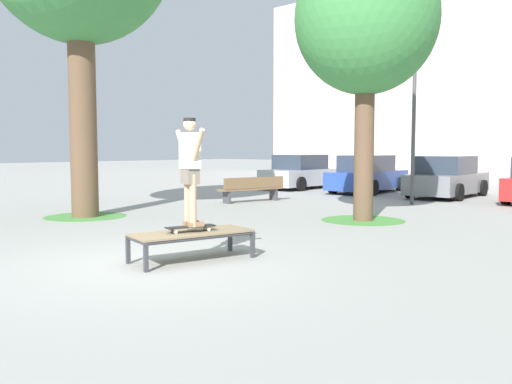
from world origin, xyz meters
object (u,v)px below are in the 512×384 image
object	(u,v)px
tree_mid_back	(366,21)
park_bench	(252,189)
car_grey	(447,178)
car_silver	(302,173)
skater	(190,164)
skate_box	(192,235)
skateboard	(191,227)
car_blue	(367,175)
light_post	(415,82)

from	to	relation	value
tree_mid_back	park_bench	world-z (taller)	tree_mid_back
park_bench	car_grey	bearing A→B (deg)	56.70
car_silver	car_grey	world-z (taller)	same
skater	car_grey	world-z (taller)	skater
skate_box	park_bench	bearing A→B (deg)	127.15
skateboard	car_blue	bearing A→B (deg)	109.99
tree_mid_back	park_bench	distance (m)	6.92
skateboard	car_grey	distance (m)	13.76
car_silver	car_blue	distance (m)	3.26
skater	car_silver	bearing A→B (deg)	121.34
car_grey	skater	bearing A→B (deg)	-83.00
light_post	car_silver	bearing A→B (deg)	155.54
car_blue	skater	bearing A→B (deg)	-70.00
car_grey	light_post	xyz separation A→B (m)	(0.27, -3.28, 3.13)
skate_box	skater	distance (m)	1.12
car_grey	park_bench	bearing A→B (deg)	-123.30
skateboard	tree_mid_back	bearing A→B (deg)	95.13
skate_box	car_silver	distance (m)	15.75
skateboard	park_bench	size ratio (longest dim) A/B	0.34
tree_mid_back	park_bench	bearing A→B (deg)	163.59
skater	car_blue	xyz separation A→B (m)	(-4.93, 13.56, -0.84)
skate_box	light_post	size ratio (longest dim) A/B	0.35
car_blue	light_post	size ratio (longest dim) A/B	0.74
skateboard	car_blue	size ratio (longest dim) A/B	0.19
skate_box	skateboard	size ratio (longest dim) A/B	2.46
skate_box	tree_mid_back	bearing A→B (deg)	95.19
skater	tree_mid_back	world-z (taller)	tree_mid_back
car_grey	light_post	size ratio (longest dim) A/B	0.73
car_silver	park_bench	world-z (taller)	car_silver
skate_box	skater	xyz separation A→B (m)	(-0.00, -0.02, 1.12)
skater	car_grey	size ratio (longest dim) A/B	0.40
skate_box	skateboard	xyz separation A→B (m)	(-0.00, -0.02, 0.12)
tree_mid_back	light_post	size ratio (longest dim) A/B	1.14
skater	car_blue	size ratio (longest dim) A/B	0.39
skater	park_bench	size ratio (longest dim) A/B	0.69
car_silver	light_post	size ratio (longest dim) A/B	0.73
skater	car_grey	distance (m)	13.78
skateboard	skater	size ratio (longest dim) A/B	0.49
tree_mid_back	car_blue	xyz separation A→B (m)	(-4.39, 7.54, -4.12)
car_silver	light_post	xyz separation A→B (m)	(6.79, -3.09, 3.13)
tree_mid_back	park_bench	size ratio (longest dim) A/B	2.74
tree_mid_back	skate_box	bearing A→B (deg)	-84.81
tree_mid_back	car_silver	distance (m)	11.45
park_bench	skater	bearing A→B (deg)	-52.94
car_silver	light_post	world-z (taller)	light_post
light_post	tree_mid_back	bearing A→B (deg)	-78.70
car_grey	light_post	bearing A→B (deg)	-85.36
skate_box	car_silver	xyz separation A→B (m)	(-8.20, 13.44, 0.28)
skater	tree_mid_back	size ratio (longest dim) A/B	0.25
car_silver	car_blue	size ratio (longest dim) A/B	0.98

